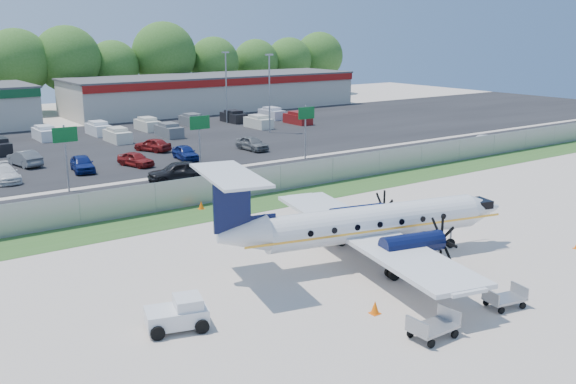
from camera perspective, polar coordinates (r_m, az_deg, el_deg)
ground at (r=34.44m, az=5.80°, el=-5.71°), size 170.00×170.00×0.00m
grass_verge at (r=43.74m, az=-4.54°, el=-1.34°), size 170.00×4.00×0.02m
access_road at (r=49.70m, az=-8.69°, el=0.43°), size 170.00×8.00×0.02m
parking_lot at (r=68.78m, az=-16.63°, el=3.81°), size 170.00×32.00×0.02m
perimeter_fence at (r=45.17m, az=-5.87°, el=0.43°), size 120.00×0.06×1.99m
building_east at (r=98.88m, az=-6.53°, el=8.82°), size 44.40×12.40×5.24m
sign_left at (r=49.74m, az=-19.17°, el=4.05°), size 1.80×0.26×5.00m
sign_mid at (r=53.77m, az=-7.85°, el=5.41°), size 1.80×0.26×5.00m
sign_right at (r=59.58m, az=1.61°, el=6.38°), size 1.80×0.26×5.00m
light_pole_ne at (r=75.10m, az=-1.66°, el=9.23°), size 0.90×0.35×9.09m
light_pole_se at (r=83.58m, az=-5.52°, el=9.67°), size 0.90×0.35×9.09m
tree_line at (r=101.29m, az=-22.97°, el=6.43°), size 112.00×6.00×14.00m
aircraft at (r=33.27m, az=7.05°, el=-2.77°), size 17.30×16.93×5.28m
pushback_tug at (r=26.55m, az=-9.65°, el=-10.61°), size 2.73×2.29×1.31m
baggage_cart_near at (r=26.11m, az=12.77°, el=-11.59°), size 1.95×1.20×1.01m
baggage_cart_far at (r=29.64m, az=18.71°, el=-8.93°), size 1.86×1.32×0.90m
cone_port_wing at (r=27.81m, az=7.73°, el=-10.15°), size 0.41×0.41×0.58m
cone_starboard_wing at (r=43.47m, az=-7.72°, el=-1.18°), size 0.40×0.40×0.56m
road_car_mid at (r=51.82m, az=-9.73°, el=0.94°), size 5.01×2.61×1.63m
road_car_east at (r=68.50m, az=17.03°, el=3.73°), size 5.33×3.81×1.43m
parked_car_a at (r=55.73m, az=-23.85°, el=0.85°), size 1.85×4.55×1.32m
parked_car_b at (r=57.35m, az=-17.76°, el=1.74°), size 2.29×4.35×1.41m
parked_car_c at (r=58.38m, az=-13.35°, el=2.24°), size 2.59×4.03×1.28m
parked_car_d at (r=60.50m, az=-9.09°, el=2.86°), size 2.02×4.09×1.34m
parked_car_e at (r=64.58m, az=-3.20°, el=3.72°), size 1.86×4.20×1.41m
parked_car_f at (r=61.48m, az=-22.31°, el=2.15°), size 2.28×4.49×1.41m
parked_car_g at (r=65.29m, az=-11.92°, el=3.56°), size 3.06×4.27×1.35m
far_parking_rows at (r=73.47m, az=-17.90°, el=4.33°), size 56.00×10.00×1.60m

